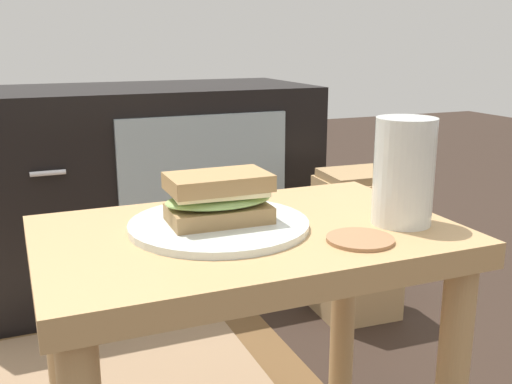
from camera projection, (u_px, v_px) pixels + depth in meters
side_table at (248, 290)px, 0.83m from camera, size 0.56×0.36×0.46m
tv_cabinet at (142, 189)px, 1.72m from camera, size 0.96×0.46×0.58m
plate at (219, 225)px, 0.81m from camera, size 0.24×0.24×0.01m
sandwich_front at (219, 198)px, 0.80m from camera, size 0.15×0.09×0.07m
beer_glass at (404, 172)px, 0.82m from camera, size 0.08×0.08×0.15m
coaster at (360, 239)px, 0.76m from camera, size 0.09×0.09×0.01m
paper_bag at (357, 245)px, 1.54m from camera, size 0.20×0.17×0.39m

